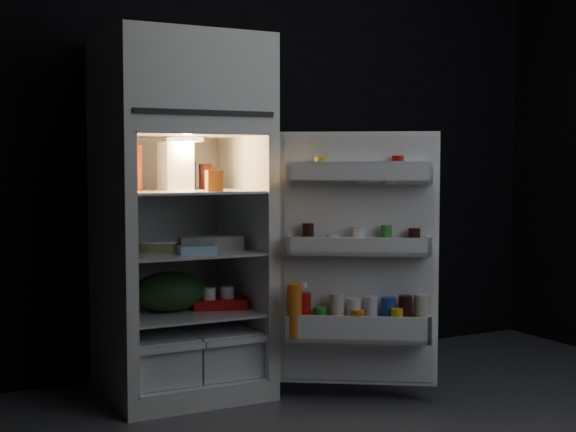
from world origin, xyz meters
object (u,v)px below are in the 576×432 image
fridge_door (358,264)px  yogurt_tray (220,303)px  egg_carton (211,243)px  refrigerator (179,204)px  milk_jug (175,166)px

fridge_door → yogurt_tray: fridge_door is taller
egg_carton → yogurt_tray: bearing=22.0°
refrigerator → fridge_door: size_ratio=1.46×
milk_jug → yogurt_tray: (0.21, -0.06, -0.69)m
fridge_door → yogurt_tray: (-0.51, 0.49, -0.23)m
egg_carton → fridge_door: bearing=-30.8°
fridge_door → yogurt_tray: 0.75m
egg_carton → milk_jug: bearing=163.6°
refrigerator → fridge_door: (0.69, -0.58, -0.28)m
fridge_door → milk_jug: fridge_door is taller
refrigerator → egg_carton: refrigerator is taller
milk_jug → yogurt_tray: milk_jug is taller
fridge_door → egg_carton: 0.75m
refrigerator → fridge_door: bearing=-40.1°
refrigerator → milk_jug: refrigerator is taller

